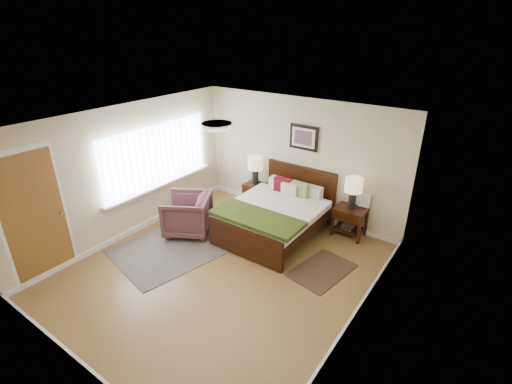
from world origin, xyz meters
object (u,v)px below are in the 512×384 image
nightstand_right (350,219)px  armchair (187,214)px  lamp_right (353,188)px  lamp_left (255,166)px  bed (276,211)px  rug_persian (179,246)px  nightstand_left (255,189)px

nightstand_right → armchair: armchair is taller
lamp_right → armchair: 3.20m
lamp_left → lamp_right: size_ratio=1.00×
bed → nightstand_right: bearing=32.5°
lamp_right → armchair: lamp_right is taller
bed → nightstand_right: size_ratio=3.47×
rug_persian → bed: bearing=61.7°
armchair → bed: bearing=92.5°
lamp_right → armchair: (-2.63, -1.71, -0.61)m
lamp_left → lamp_right: 2.22m
armchair → rug_persian: armchair is taller
nightstand_left → lamp_left: (0.00, 0.02, 0.54)m
bed → nightstand_left: size_ratio=3.78×
nightstand_left → lamp_right: (2.22, 0.02, 0.59)m
nightstand_left → rug_persian: (-0.19, -2.17, -0.42)m
bed → lamp_right: (1.19, 0.77, 0.50)m
nightstand_right → rug_persian: (-2.42, -2.18, -0.35)m
lamp_left → armchair: (-0.41, -1.71, -0.57)m
bed → lamp_left: lamp_left is taller
bed → rug_persian: bearing=-130.8°
rug_persian → lamp_right: bearing=54.7°
lamp_left → rug_persian: 2.40m
nightstand_left → rug_persian: nightstand_left is taller
nightstand_right → lamp_left: lamp_left is taller
armchair → rug_persian: size_ratio=0.39×
lamp_left → nightstand_left: bearing=-90.0°
bed → nightstand_right: 1.42m
bed → rug_persian: 1.94m
nightstand_right → nightstand_left: bearing=-179.8°
bed → armchair: 1.72m
nightstand_left → lamp_right: bearing=0.5°
nightstand_right → rug_persian: size_ratio=0.26×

